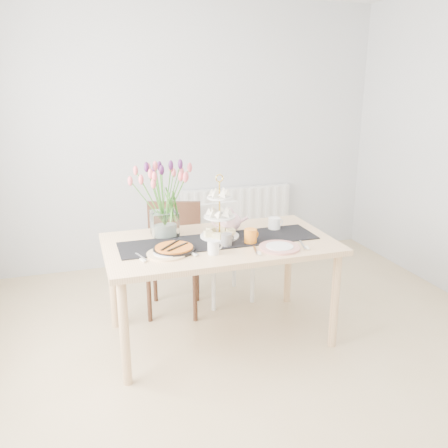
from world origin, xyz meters
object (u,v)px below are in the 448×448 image
object	(u,v)px
cake_stand	(220,222)
plate_left	(167,254)
mug_orange	(251,236)
mug_grey	(226,240)
cream_jug	(274,224)
teapot	(230,221)
plate_right	(279,247)
chair_white	(221,244)
tulip_vase	(163,186)
dining_table	(219,251)
chair_brown	(174,249)
radiator	(236,215)
mug_white	(213,247)
tart_tin	(174,249)

from	to	relation	value
cake_stand	plate_left	bearing A→B (deg)	-152.22
mug_orange	mug_grey	bearing A→B (deg)	155.90
cream_jug	mug_orange	world-z (taller)	mug_orange
teapot	plate_right	size ratio (longest dim) A/B	0.95
chair_white	tulip_vase	world-z (taller)	tulip_vase
dining_table	plate_left	world-z (taller)	plate_left
tulip_vase	teapot	bearing A→B (deg)	-7.10
chair_brown	plate_right	xyz separation A→B (m)	(0.55, -0.85, 0.24)
chair_white	teapot	size ratio (longest dim) A/B	3.10
chair_white	cream_jug	xyz separation A→B (m)	(0.25, -0.55, 0.32)
teapot	radiator	bearing A→B (deg)	92.42
cake_stand	mug_grey	distance (m)	0.20
chair_brown	mug_orange	world-z (taller)	chair_brown
cream_jug	mug_white	size ratio (longest dim) A/B	1.01
dining_table	mug_grey	bearing A→B (deg)	-82.67
tulip_vase	cake_stand	xyz separation A→B (m)	(0.37, -0.16, -0.25)
chair_brown	mug_white	distance (m)	0.87
tulip_vase	plate_right	distance (m)	0.92
cake_stand	tulip_vase	bearing A→B (deg)	156.16
chair_white	mug_white	size ratio (longest dim) A/B	8.99
mug_white	tulip_vase	bearing A→B (deg)	102.03
cream_jug	teapot	bearing A→B (deg)	161.43
radiator	cream_jug	xyz separation A→B (m)	(-0.20, -1.46, 0.35)
chair_white	plate_left	xyz separation A→B (m)	(-0.63, -0.84, 0.29)
tart_tin	dining_table	bearing A→B (deg)	16.79
tulip_vase	mug_orange	xyz separation A→B (m)	(0.53, -0.35, -0.32)
dining_table	tart_tin	bearing A→B (deg)	-163.21
chair_white	plate_right	size ratio (longest dim) A/B	2.93
plate_left	dining_table	bearing A→B (deg)	20.76
mug_grey	mug_white	bearing A→B (deg)	-160.94
tulip_vase	dining_table	bearing A→B (deg)	-34.43
radiator	dining_table	bearing A→B (deg)	-113.22
dining_table	chair_brown	bearing A→B (deg)	109.73
teapot	mug_grey	world-z (taller)	teapot
cream_jug	mug_orange	distance (m)	0.38
dining_table	mug_white	distance (m)	0.28
teapot	cake_stand	bearing A→B (deg)	-114.63
chair_white	tart_tin	distance (m)	1.02
teapot	plate_left	bearing A→B (deg)	-125.40
teapot	mug_white	xyz separation A→B (m)	(-0.25, -0.40, -0.04)
radiator	mug_orange	size ratio (longest dim) A/B	11.53
chair_white	tart_tin	bearing A→B (deg)	-132.60
tulip_vase	radiator	bearing A→B (deg)	52.88
dining_table	mug_grey	world-z (taller)	mug_grey
cake_stand	tart_tin	bearing A→B (deg)	-154.43
cake_stand	chair_white	bearing A→B (deg)	71.69
chair_white	mug_white	xyz separation A→B (m)	(-0.34, -0.91, 0.32)
plate_right	radiator	bearing A→B (deg)	79.61
radiator	chair_brown	bearing A→B (deg)	-131.56
cake_stand	dining_table	bearing A→B (deg)	-108.17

